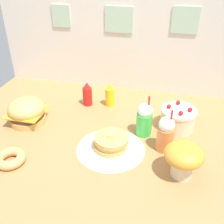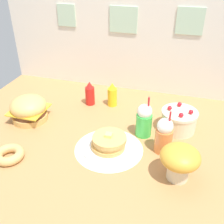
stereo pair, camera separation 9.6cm
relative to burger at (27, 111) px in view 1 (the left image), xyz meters
name	(u,v)px [view 1 (the left image)]	position (x,y,z in m)	size (l,w,h in m)	color
ground_plane	(99,138)	(0.63, -0.07, -0.11)	(2.45, 1.79, 0.02)	#B27F4C
back_wall	(123,36)	(0.63, 0.82, 0.43)	(2.45, 0.04, 1.06)	silver
doily_mat	(111,149)	(0.75, -0.19, -0.10)	(0.49, 0.49, 0.00)	white
burger	(27,111)	(0.00, 0.00, 0.00)	(0.30, 0.30, 0.21)	#DBA859
pancake_stack	(111,144)	(0.75, -0.19, -0.05)	(0.38, 0.38, 0.13)	white
layer_cake	(178,118)	(1.20, 0.20, -0.02)	(0.28, 0.28, 0.20)	beige
ketchup_bottle	(87,94)	(0.39, 0.39, 0.00)	(0.08, 0.08, 0.22)	red
mustard_bottle	(110,95)	(0.59, 0.43, 0.00)	(0.08, 0.08, 0.22)	yellow
cream_soda_cup	(144,119)	(0.95, 0.06, 0.03)	(0.12, 0.12, 0.34)	green
orange_float_cup	(166,134)	(1.12, -0.10, 0.03)	(0.12, 0.12, 0.34)	orange
donut_pink_glaze	(10,158)	(0.13, -0.48, -0.07)	(0.21, 0.21, 0.06)	tan
mushroom_stool	(184,157)	(1.24, -0.34, 0.04)	(0.25, 0.25, 0.23)	beige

